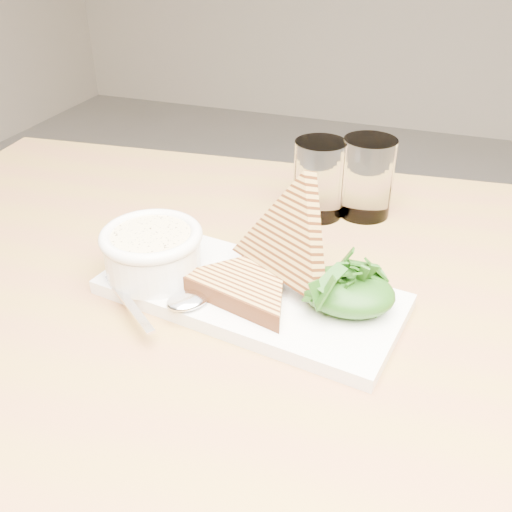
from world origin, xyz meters
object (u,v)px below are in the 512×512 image
(glass_far, at_px, (367,178))
(table_top, at_px, (309,330))
(soup_bowl, at_px, (153,257))
(glass_near, at_px, (319,179))
(platter, at_px, (250,294))

(glass_far, bearing_deg, table_top, -92.15)
(soup_bowl, distance_m, glass_near, 0.29)
(glass_near, bearing_deg, table_top, -77.41)
(table_top, relative_size, soup_bowl, 11.44)
(table_top, bearing_deg, glass_near, 102.59)
(table_top, relative_size, glass_near, 11.44)
(soup_bowl, distance_m, glass_far, 0.35)
(soup_bowl, bearing_deg, glass_far, 53.32)
(platter, distance_m, glass_far, 0.29)
(table_top, distance_m, platter, 0.08)
(table_top, bearing_deg, soup_bowl, -179.34)
(platter, xyz_separation_m, glass_near, (0.02, 0.24, 0.05))
(table_top, height_order, glass_far, glass_far)
(table_top, xyz_separation_m, glass_near, (-0.06, 0.25, 0.08))
(table_top, distance_m, glass_far, 0.29)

